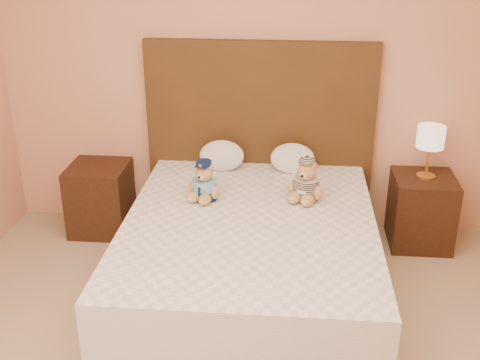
# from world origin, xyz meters

# --- Properties ---
(room_walls) EXTENTS (4.04, 4.52, 2.72)m
(room_walls) POSITION_xyz_m (0.00, 0.46, 1.81)
(room_walls) COLOR tan
(room_walls) RESTS_ON ground
(bed) EXTENTS (1.60, 2.00, 0.55)m
(bed) POSITION_xyz_m (0.00, 1.20, 0.28)
(bed) COLOR white
(bed) RESTS_ON ground
(headboard) EXTENTS (1.75, 0.08, 1.50)m
(headboard) POSITION_xyz_m (0.00, 2.21, 0.75)
(headboard) COLOR #462C15
(headboard) RESTS_ON ground
(nightstand_left) EXTENTS (0.45, 0.45, 0.55)m
(nightstand_left) POSITION_xyz_m (-1.25, 2.00, 0.28)
(nightstand_left) COLOR #341C10
(nightstand_left) RESTS_ON ground
(nightstand_right) EXTENTS (0.45, 0.45, 0.55)m
(nightstand_right) POSITION_xyz_m (1.25, 2.00, 0.28)
(nightstand_right) COLOR #341C10
(nightstand_right) RESTS_ON ground
(lamp) EXTENTS (0.20, 0.20, 0.40)m
(lamp) POSITION_xyz_m (1.25, 2.00, 0.85)
(lamp) COLOR gold
(lamp) RESTS_ON nightstand_right
(teddy_police) EXTENTS (0.31, 0.30, 0.28)m
(teddy_police) POSITION_xyz_m (-0.33, 1.48, 0.69)
(teddy_police) COLOR #B48446
(teddy_police) RESTS_ON bed
(teddy_prisoner) EXTENTS (0.33, 0.33, 0.29)m
(teddy_prisoner) POSITION_xyz_m (0.36, 1.53, 0.70)
(teddy_prisoner) COLOR #B48446
(teddy_prisoner) RESTS_ON bed
(pillow_left) EXTENTS (0.34, 0.22, 0.24)m
(pillow_left) POSITION_xyz_m (-0.28, 2.03, 0.67)
(pillow_left) COLOR white
(pillow_left) RESTS_ON bed
(pillow_right) EXTENTS (0.33, 0.21, 0.23)m
(pillow_right) POSITION_xyz_m (0.26, 2.03, 0.67)
(pillow_right) COLOR white
(pillow_right) RESTS_ON bed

